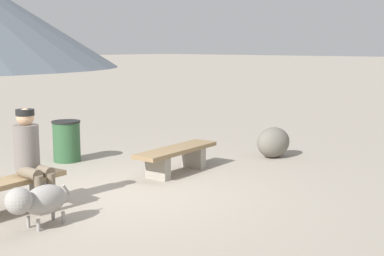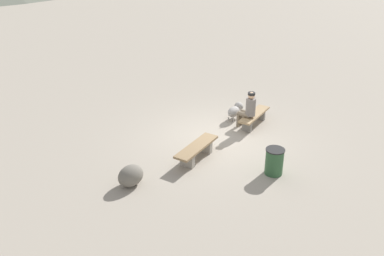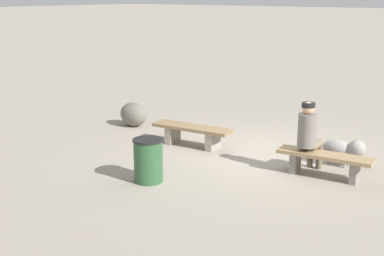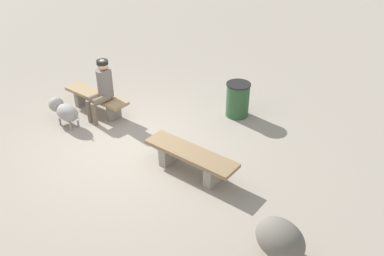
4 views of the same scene
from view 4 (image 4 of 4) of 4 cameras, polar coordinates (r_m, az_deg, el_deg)
The scene contains 7 objects.
ground at distance 8.17m, azimuth -8.96°, elevation -2.59°, with size 210.00×210.00×0.06m, color #9E9384.
bench_left at distance 7.20m, azimuth -0.19°, elevation -4.18°, with size 1.81×0.67×0.44m.
bench_right at distance 9.30m, azimuth -13.13°, elevation 3.96°, with size 1.70×0.60×0.43m.
seated_person at distance 8.82m, azimuth -12.40°, elevation 5.71°, with size 0.33×0.62×1.32m.
dog at distance 8.98m, azimuth -17.38°, elevation 2.37°, with size 0.90×0.40×0.55m.
trash_bin at distance 8.94m, azimuth 6.36°, elevation 3.95°, with size 0.53×0.53×0.76m.
boulder at distance 5.91m, azimuth 12.13°, elevation -14.87°, with size 0.53×0.75×0.59m, color #6B665B.
Camera 4 is at (-5.57, 3.85, 4.52)m, focal length 38.37 mm.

